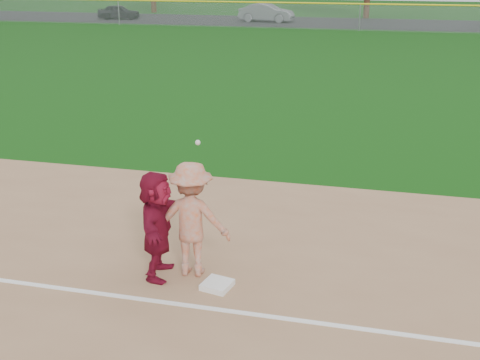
% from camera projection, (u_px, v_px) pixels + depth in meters
% --- Properties ---
extents(ground, '(160.00, 160.00, 0.00)m').
position_uv_depth(ground, '(218.00, 284.00, 9.96)').
color(ground, '#10440D').
rests_on(ground, ground).
extents(foul_line, '(60.00, 0.10, 0.01)m').
position_uv_depth(foul_line, '(204.00, 308.00, 9.22)').
color(foul_line, white).
rests_on(foul_line, infield_dirt).
extents(parking_asphalt, '(120.00, 10.00, 0.01)m').
position_uv_depth(parking_asphalt, '(363.00, 23.00, 51.94)').
color(parking_asphalt, black).
rests_on(parking_asphalt, ground).
extents(first_base, '(0.52, 0.52, 0.10)m').
position_uv_depth(first_base, '(217.00, 285.00, 9.79)').
color(first_base, white).
rests_on(first_base, infield_dirt).
extents(base_runner, '(0.76, 1.77, 1.86)m').
position_uv_depth(base_runner, '(157.00, 225.00, 9.89)').
color(base_runner, maroon).
rests_on(base_runner, infield_dirt).
extents(car_left, '(4.07, 2.30, 1.31)m').
position_uv_depth(car_left, '(119.00, 12.00, 55.50)').
color(car_left, black).
rests_on(car_left, parking_asphalt).
extents(car_mid, '(4.91, 2.05, 1.58)m').
position_uv_depth(car_mid, '(266.00, 13.00, 52.93)').
color(car_mid, slate).
rests_on(car_mid, parking_asphalt).
extents(first_base_play, '(1.33, 0.83, 2.41)m').
position_uv_depth(first_base_play, '(192.00, 219.00, 9.94)').
color(first_base_play, '#A3A4A6').
rests_on(first_base_play, infield_dirt).
extents(outfield_fence, '(110.00, 0.12, 110.00)m').
position_uv_depth(outfield_fence, '(361.00, 4.00, 45.79)').
color(outfield_fence, '#999EA0').
rests_on(outfield_fence, ground).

